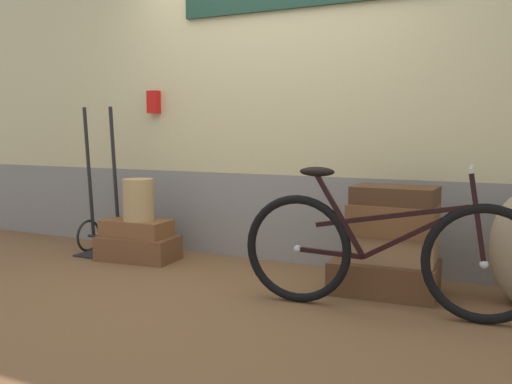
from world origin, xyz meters
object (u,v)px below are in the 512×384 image
suitcase_0 (138,248)px  suitcase_4 (394,219)px  bicycle (384,253)px  suitcase_1 (136,228)px  suitcase_5 (395,195)px  suitcase_2 (384,277)px  suitcase_3 (393,247)px  wicker_basket (138,200)px  luggage_trolley (102,220)px

suitcase_0 → suitcase_4: bearing=-5.8°
suitcase_0 → bicycle: size_ratio=0.37×
suitcase_1 → suitcase_5: (2.17, -0.02, 0.39)m
suitcase_2 → suitcase_5: 0.56m
suitcase_2 → bicycle: bicycle is taller
suitcase_3 → bicycle: bearing=-87.8°
suitcase_2 → wicker_basket: (-2.08, 0.02, 0.40)m
suitcase_0 → suitcase_5: 2.22m
wicker_basket → luggage_trolley: (-0.44, 0.04, -0.21)m
wicker_basket → luggage_trolley: 0.49m
suitcase_3 → wicker_basket: wicker_basket is taller
suitcase_0 → wicker_basket: (0.02, -0.01, 0.41)m
suitcase_0 → wicker_basket: size_ratio=1.87×
suitcase_2 → suitcase_5: suitcase_5 is taller
suitcase_2 → luggage_trolley: luggage_trolley is taller
suitcase_4 → wicker_basket: 2.12m
wicker_basket → bicycle: bearing=-11.3°
suitcase_0 → wicker_basket: bearing=-22.0°
suitcase_3 → suitcase_0: bearing=176.4°
suitcase_3 → bicycle: (0.05, -0.44, 0.05)m
luggage_trolley → suitcase_0: bearing=-5.0°
suitcase_2 → bicycle: bearing=-80.8°
bicycle → suitcase_2: bearing=102.6°
suitcase_0 → suitcase_2: suitcase_2 is taller
wicker_basket → bicycle: bicycle is taller
suitcase_3 → suitcase_4: (-0.00, -0.01, 0.19)m
suitcase_4 → luggage_trolley: size_ratio=0.43×
suitcase_0 → suitcase_1: 0.17m
suitcase_3 → suitcase_4: 0.19m
suitcase_0 → suitcase_3: (2.14, 0.00, 0.21)m
suitcase_3 → suitcase_5: bearing=-67.8°
suitcase_1 → bicycle: 2.25m
suitcase_5 → bicycle: (0.04, -0.42, -0.30)m
luggage_trolley → bicycle: luggage_trolley is taller
suitcase_3 → bicycle: bicycle is taller
luggage_trolley → bicycle: 2.65m
suitcase_0 → luggage_trolley: size_ratio=0.51×
suitcase_2 → suitcase_3: suitcase_3 is taller
suitcase_1 → suitcase_3: suitcase_3 is taller
suitcase_2 → bicycle: (0.09, -0.41, 0.26)m
suitcase_1 → suitcase_2: size_ratio=0.82×
suitcase_0 → suitcase_1: (-0.02, 0.01, 0.17)m
luggage_trolley → bicycle: size_ratio=0.73×
suitcase_1 → luggage_trolley: (-0.40, 0.03, 0.03)m
luggage_trolley → suitcase_3: bearing=-0.7°
suitcase_3 → luggage_trolley: bearing=175.6°
suitcase_4 → suitcase_5: 0.16m
suitcase_3 → wicker_basket: 2.13m
suitcase_0 → suitcase_2: bearing=-6.5°
suitcase_3 → wicker_basket: (-2.12, -0.01, 0.20)m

